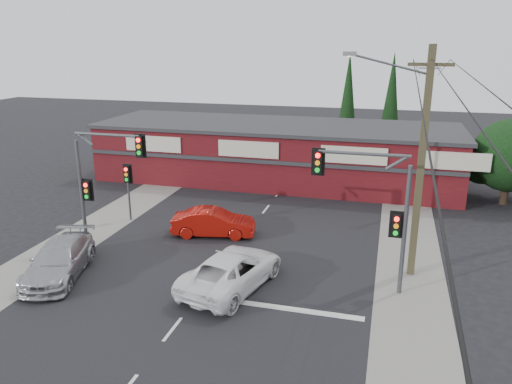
% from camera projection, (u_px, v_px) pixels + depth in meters
% --- Properties ---
extents(ground, '(120.00, 120.00, 0.00)m').
position_uv_depth(ground, '(211.00, 280.00, 21.95)').
color(ground, black).
rests_on(ground, ground).
extents(road_strip, '(14.00, 70.00, 0.01)m').
position_uv_depth(road_strip, '(243.00, 238.00, 26.57)').
color(road_strip, black).
rests_on(road_strip, ground).
extents(verge_left, '(3.00, 70.00, 0.02)m').
position_uv_depth(verge_left, '(102.00, 224.00, 28.70)').
color(verge_left, gray).
rests_on(verge_left, ground).
extents(verge_right, '(3.00, 70.00, 0.02)m').
position_uv_depth(verge_right, '(409.00, 256.00, 24.43)').
color(verge_right, gray).
rests_on(verge_right, ground).
extents(stop_line, '(6.50, 0.35, 0.01)m').
position_uv_depth(stop_line, '(281.00, 308.00, 19.69)').
color(stop_line, silver).
rests_on(stop_line, ground).
extents(white_suv, '(3.80, 6.04, 1.55)m').
position_uv_depth(white_suv, '(232.00, 270.00, 21.16)').
color(white_suv, white).
rests_on(white_suv, ground).
extents(silver_suv, '(3.48, 5.60, 1.51)m').
position_uv_depth(silver_suv, '(59.00, 260.00, 22.19)').
color(silver_suv, '#ABADB0').
rests_on(silver_suv, ground).
extents(red_sedan, '(4.65, 2.34, 1.46)m').
position_uv_depth(red_sedan, '(214.00, 223.00, 26.81)').
color(red_sedan, '#9B1009').
rests_on(red_sedan, ground).
extents(lane_dashes, '(0.12, 36.52, 0.01)m').
position_uv_depth(lane_dashes, '(206.00, 286.00, 21.45)').
color(lane_dashes, silver).
rests_on(lane_dashes, ground).
extents(shop_building, '(27.30, 8.40, 4.22)m').
position_uv_depth(shop_building, '(276.00, 152.00, 37.25)').
color(shop_building, '#4A0E13').
rests_on(shop_building, ground).
extents(tree_cluster, '(5.90, 5.10, 5.50)m').
position_uv_depth(tree_cluster, '(511.00, 159.00, 31.66)').
color(tree_cluster, '#2D2116').
rests_on(tree_cluster, ground).
extents(conifer_near, '(1.80, 1.80, 9.25)m').
position_uv_depth(conifer_near, '(348.00, 98.00, 41.61)').
color(conifer_near, '#2D2116').
rests_on(conifer_near, ground).
extents(conifer_far, '(1.80, 1.80, 9.25)m').
position_uv_depth(conifer_far, '(391.00, 97.00, 42.58)').
color(conifer_far, '#2D2116').
rests_on(conifer_far, ground).
extents(traffic_mast_left, '(3.77, 0.27, 5.97)m').
position_uv_depth(traffic_mast_left, '(99.00, 173.00, 24.27)').
color(traffic_mast_left, '#47494C').
rests_on(traffic_mast_left, ground).
extents(traffic_mast_right, '(3.96, 0.27, 5.97)m').
position_uv_depth(traffic_mast_right, '(378.00, 201.00, 20.00)').
color(traffic_mast_right, '#47494C').
rests_on(traffic_mast_right, ground).
extents(pedestal_signal, '(0.55, 0.27, 3.38)m').
position_uv_depth(pedestal_signal, '(128.00, 181.00, 28.60)').
color(pedestal_signal, '#47494C').
rests_on(pedestal_signal, ground).
extents(utility_pole, '(4.38, 0.59, 10.00)m').
position_uv_depth(utility_pole, '(418.00, 157.00, 21.03)').
color(utility_pole, '#494329').
rests_on(utility_pole, ground).
extents(steel_pole, '(1.20, 0.16, 9.00)m').
position_uv_depth(steel_pole, '(423.00, 136.00, 29.39)').
color(steel_pole, gray).
rests_on(steel_pole, ground).
extents(power_lines, '(2.01, 29.00, 1.22)m').
position_uv_depth(power_lines, '(441.00, 78.00, 14.90)').
color(power_lines, black).
rests_on(power_lines, ground).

